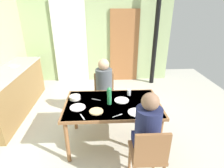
{
  "coord_description": "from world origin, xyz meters",
  "views": [
    {
      "loc": [
        0.21,
        -2.48,
        2.07
      ],
      "look_at": [
        0.33,
        0.01,
        0.97
      ],
      "focal_mm": 28.64,
      "sensor_mm": 36.0,
      "label": 1
    }
  ],
  "objects_px": {
    "chair_far_diner": "(104,93)",
    "person_near_diner": "(148,127)",
    "person_far_diner": "(104,82)",
    "serving_bowl_center": "(75,97)",
    "dining_table": "(113,107)",
    "water_bottle_green_near": "(109,96)",
    "kitchen_counter": "(12,92)",
    "chair_near_diner": "(148,154)"
  },
  "relations": [
    {
      "from": "dining_table",
      "to": "water_bottle_green_near",
      "type": "bearing_deg",
      "value": -161.91
    },
    {
      "from": "chair_far_diner",
      "to": "person_near_diner",
      "type": "xyz_separation_m",
      "value": [
        0.49,
        -1.46,
        0.28
      ]
    },
    {
      "from": "chair_far_diner",
      "to": "serving_bowl_center",
      "type": "relative_size",
      "value": 5.12
    },
    {
      "from": "chair_far_diner",
      "to": "person_near_diner",
      "type": "bearing_deg",
      "value": 108.62
    },
    {
      "from": "kitchen_counter",
      "to": "serving_bowl_center",
      "type": "xyz_separation_m",
      "value": [
        1.43,
        -0.87,
        0.3
      ]
    },
    {
      "from": "person_near_diner",
      "to": "water_bottle_green_near",
      "type": "distance_m",
      "value": 0.78
    },
    {
      "from": "chair_near_diner",
      "to": "person_far_diner",
      "type": "relative_size",
      "value": 1.13
    },
    {
      "from": "dining_table",
      "to": "person_near_diner",
      "type": "bearing_deg",
      "value": -60.73
    },
    {
      "from": "dining_table",
      "to": "water_bottle_green_near",
      "type": "xyz_separation_m",
      "value": [
        -0.05,
        -0.02,
        0.2
      ]
    },
    {
      "from": "water_bottle_green_near",
      "to": "chair_near_diner",
      "type": "bearing_deg",
      "value": -61.79
    },
    {
      "from": "dining_table",
      "to": "serving_bowl_center",
      "type": "relative_size",
      "value": 8.42
    },
    {
      "from": "dining_table",
      "to": "person_far_diner",
      "type": "distance_m",
      "value": 0.69
    },
    {
      "from": "chair_near_diner",
      "to": "chair_far_diner",
      "type": "distance_m",
      "value": 1.67
    },
    {
      "from": "dining_table",
      "to": "water_bottle_green_near",
      "type": "height_order",
      "value": "water_bottle_green_near"
    },
    {
      "from": "serving_bowl_center",
      "to": "kitchen_counter",
      "type": "bearing_deg",
      "value": 148.65
    },
    {
      "from": "dining_table",
      "to": "chair_far_diner",
      "type": "bearing_deg",
      "value": 98.6
    },
    {
      "from": "chair_near_diner",
      "to": "dining_table",
      "type": "bearing_deg",
      "value": 114.94
    },
    {
      "from": "dining_table",
      "to": "person_near_diner",
      "type": "relative_size",
      "value": 1.86
    },
    {
      "from": "person_far_diner",
      "to": "water_bottle_green_near",
      "type": "height_order",
      "value": "person_far_diner"
    },
    {
      "from": "dining_table",
      "to": "water_bottle_green_near",
      "type": "relative_size",
      "value": 5.06
    },
    {
      "from": "chair_near_diner",
      "to": "water_bottle_green_near",
      "type": "distance_m",
      "value": 0.96
    },
    {
      "from": "chair_far_diner",
      "to": "person_far_diner",
      "type": "relative_size",
      "value": 1.13
    },
    {
      "from": "kitchen_counter",
      "to": "chair_far_diner",
      "type": "distance_m",
      "value": 1.9
    },
    {
      "from": "person_far_diner",
      "to": "dining_table",
      "type": "bearing_deg",
      "value": 100.34
    },
    {
      "from": "chair_near_diner",
      "to": "water_bottle_green_near",
      "type": "relative_size",
      "value": 3.08
    },
    {
      "from": "kitchen_counter",
      "to": "serving_bowl_center",
      "type": "height_order",
      "value": "kitchen_counter"
    },
    {
      "from": "kitchen_counter",
      "to": "chair_far_diner",
      "type": "height_order",
      "value": "kitchen_counter"
    },
    {
      "from": "serving_bowl_center",
      "to": "dining_table",
      "type": "bearing_deg",
      "value": -15.51
    },
    {
      "from": "person_far_diner",
      "to": "serving_bowl_center",
      "type": "bearing_deg",
      "value": 47.54
    },
    {
      "from": "kitchen_counter",
      "to": "person_near_diner",
      "type": "distance_m",
      "value": 2.94
    },
    {
      "from": "kitchen_counter",
      "to": "water_bottle_green_near",
      "type": "distance_m",
      "value": 2.26
    },
    {
      "from": "person_far_diner",
      "to": "water_bottle_green_near",
      "type": "bearing_deg",
      "value": 96.08
    },
    {
      "from": "chair_near_diner",
      "to": "person_far_diner",
      "type": "xyz_separation_m",
      "value": [
        -0.49,
        1.46,
        0.28
      ]
    },
    {
      "from": "water_bottle_green_near",
      "to": "serving_bowl_center",
      "type": "height_order",
      "value": "water_bottle_green_near"
    },
    {
      "from": "kitchen_counter",
      "to": "person_near_diner",
      "type": "height_order",
      "value": "person_near_diner"
    },
    {
      "from": "chair_far_diner",
      "to": "person_near_diner",
      "type": "height_order",
      "value": "person_near_diner"
    },
    {
      "from": "dining_table",
      "to": "chair_near_diner",
      "type": "bearing_deg",
      "value": -65.06
    },
    {
      "from": "person_near_diner",
      "to": "serving_bowl_center",
      "type": "bearing_deg",
      "value": 139.12
    },
    {
      "from": "kitchen_counter",
      "to": "water_bottle_green_near",
      "type": "xyz_separation_m",
      "value": [
        1.96,
        -1.05,
        0.41
      ]
    },
    {
      "from": "person_near_diner",
      "to": "serving_bowl_center",
      "type": "distance_m",
      "value": 1.26
    },
    {
      "from": "dining_table",
      "to": "chair_far_diner",
      "type": "height_order",
      "value": "chair_far_diner"
    },
    {
      "from": "dining_table",
      "to": "person_near_diner",
      "type": "distance_m",
      "value": 0.77
    }
  ]
}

